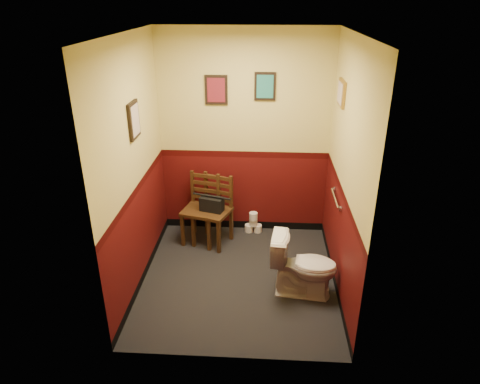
% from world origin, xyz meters
% --- Properties ---
extents(floor, '(2.20, 2.40, 0.00)m').
position_xyz_m(floor, '(0.00, 0.00, 0.00)').
color(floor, black).
rests_on(floor, ground).
extents(ceiling, '(2.20, 2.40, 0.00)m').
position_xyz_m(ceiling, '(0.00, 0.00, 2.70)').
color(ceiling, silver).
rests_on(ceiling, ground).
extents(wall_back, '(2.20, 0.00, 2.70)m').
position_xyz_m(wall_back, '(0.00, 1.20, 1.35)').
color(wall_back, '#460B0B').
rests_on(wall_back, ground).
extents(wall_front, '(2.20, 0.00, 2.70)m').
position_xyz_m(wall_front, '(0.00, -1.20, 1.35)').
color(wall_front, '#460B0B').
rests_on(wall_front, ground).
extents(wall_left, '(0.00, 2.40, 2.70)m').
position_xyz_m(wall_left, '(-1.10, 0.00, 1.35)').
color(wall_left, '#460B0B').
rests_on(wall_left, ground).
extents(wall_right, '(0.00, 2.40, 2.70)m').
position_xyz_m(wall_right, '(1.10, 0.00, 1.35)').
color(wall_right, '#460B0B').
rests_on(wall_right, ground).
extents(grab_bar, '(0.05, 0.56, 0.06)m').
position_xyz_m(grab_bar, '(1.07, 0.25, 0.95)').
color(grab_bar, silver).
rests_on(grab_bar, wall_right).
extents(framed_print_back_a, '(0.28, 0.04, 0.36)m').
position_xyz_m(framed_print_back_a, '(-0.35, 1.18, 1.95)').
color(framed_print_back_a, black).
rests_on(framed_print_back_a, wall_back).
extents(framed_print_back_b, '(0.26, 0.04, 0.34)m').
position_xyz_m(framed_print_back_b, '(0.25, 1.18, 2.00)').
color(framed_print_back_b, black).
rests_on(framed_print_back_b, wall_back).
extents(framed_print_left, '(0.04, 0.30, 0.38)m').
position_xyz_m(framed_print_left, '(-1.08, 0.10, 1.85)').
color(framed_print_left, black).
rests_on(framed_print_left, wall_left).
extents(framed_print_right, '(0.04, 0.34, 0.28)m').
position_xyz_m(framed_print_right, '(1.08, 0.60, 2.05)').
color(framed_print_right, olive).
rests_on(framed_print_right, wall_right).
extents(toilet, '(0.76, 0.49, 0.71)m').
position_xyz_m(toilet, '(0.72, -0.22, 0.35)').
color(toilet, white).
rests_on(toilet, floor).
extents(toilet_brush, '(0.12, 0.12, 0.42)m').
position_xyz_m(toilet_brush, '(0.95, -0.27, 0.07)').
color(toilet_brush, silver).
rests_on(toilet_brush, floor).
extents(chair_left, '(0.52, 0.52, 0.92)m').
position_xyz_m(chair_left, '(-0.54, 0.85, 0.46)').
color(chair_left, '#3E2612').
rests_on(chair_left, floor).
extents(chair_right, '(0.56, 0.56, 0.92)m').
position_xyz_m(chair_right, '(-0.38, 0.82, 0.46)').
color(chair_right, '#3E2612').
rests_on(chair_right, floor).
extents(handbag, '(0.32, 0.23, 0.22)m').
position_xyz_m(handbag, '(-0.39, 0.78, 0.58)').
color(handbag, black).
rests_on(handbag, chair_right).
extents(tp_stack, '(0.24, 0.14, 0.31)m').
position_xyz_m(tp_stack, '(0.13, 1.09, 0.13)').
color(tp_stack, silver).
rests_on(tp_stack, floor).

